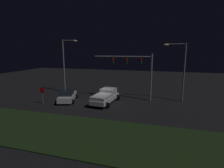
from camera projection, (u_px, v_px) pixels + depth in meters
name	position (u px, v px, depth m)	size (l,w,h in m)	color
ground_plane	(101.00, 103.00, 23.44)	(80.00, 80.00, 0.00)	black
grass_median	(67.00, 132.00, 15.03)	(26.90, 6.80, 0.10)	black
pickup_truck	(106.00, 96.00, 23.30)	(3.19, 5.55, 1.80)	#B7B7BC
car_sedan	(67.00, 96.00, 24.19)	(3.31, 4.74, 1.51)	#B7B7BC
traffic_signal_gantry	(134.00, 65.00, 24.39)	(8.32, 0.56, 6.50)	slate
street_lamp_left	(66.00, 60.00, 28.57)	(2.70, 0.44, 8.68)	slate
street_lamp_right	(180.00, 65.00, 23.45)	(2.95, 0.44, 7.93)	slate
stop_sign	(42.00, 92.00, 22.80)	(0.76, 0.08, 2.23)	slate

